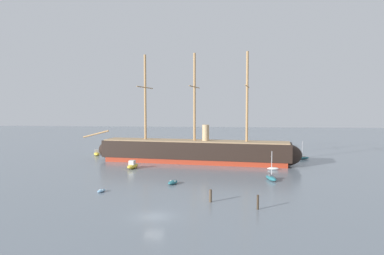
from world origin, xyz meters
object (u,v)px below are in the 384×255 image
object	(u,v)px
dinghy_near_centre	(173,182)
motorboat_distant_centre	(198,150)
mooring_piling_nearest	(258,202)
mooring_piling_left_pair	(210,196)
dinghy_foreground_left	(101,191)
motorboat_far_left	(97,153)
dinghy_alongside_stern	(273,169)
sailboat_mid_right	(271,178)
tall_ship	(194,151)
motorboat_alongside_bow	(133,166)
sailboat_far_right	(303,158)

from	to	relation	value
dinghy_near_centre	motorboat_distant_centre	bearing A→B (deg)	88.69
mooring_piling_nearest	mooring_piling_left_pair	world-z (taller)	mooring_piling_nearest
dinghy_foreground_left	motorboat_distant_centre	bearing A→B (deg)	77.21
motorboat_far_left	dinghy_foreground_left	bearing A→B (deg)	-68.82
dinghy_near_centre	dinghy_alongside_stern	bearing A→B (deg)	39.70
sailboat_mid_right	motorboat_distant_centre	xyz separation A→B (m)	(-17.55, 40.77, 0.12)
dinghy_near_centre	mooring_piling_left_pair	size ratio (longest dim) A/B	1.69
tall_ship	dinghy_foreground_left	xyz separation A→B (m)	(-12.83, -32.72, -2.79)
motorboat_alongside_bow	motorboat_far_left	xyz separation A→B (m)	(-16.14, 20.53, -0.08)
tall_ship	sailboat_mid_right	bearing A→B (deg)	-50.01
motorboat_distant_centre	dinghy_alongside_stern	bearing A→B (deg)	-56.49
sailboat_far_right	motorboat_far_left	bearing A→B (deg)	177.81
dinghy_foreground_left	dinghy_alongside_stern	bearing A→B (deg)	37.53
dinghy_near_centre	mooring_piling_left_pair	xyz separation A→B (m)	(7.53, -11.76, 0.60)
dinghy_foreground_left	mooring_piling_nearest	xyz separation A→B (m)	(25.40, -7.78, 0.80)
dinghy_near_centre	mooring_piling_nearest	bearing A→B (deg)	-46.35
sailboat_mid_right	dinghy_alongside_stern	xyz separation A→B (m)	(1.80, 11.54, -0.17)
tall_ship	motorboat_far_left	size ratio (longest dim) A/B	13.39
motorboat_alongside_bow	mooring_piling_nearest	distance (m)	40.41
tall_ship	dinghy_foreground_left	bearing A→B (deg)	-111.41
tall_ship	mooring_piling_nearest	xyz separation A→B (m)	(12.57, -40.50, -1.99)
motorboat_alongside_bow	mooring_piling_left_pair	xyz separation A→B (m)	(19.35, -27.55, 0.28)
dinghy_foreground_left	mooring_piling_left_pair	bearing A→B (deg)	-13.64
tall_ship	mooring_piling_left_pair	distance (m)	37.74
dinghy_alongside_stern	dinghy_near_centre	bearing A→B (deg)	-140.30
sailboat_mid_right	mooring_piling_left_pair	size ratio (longest dim) A/B	3.01
mooring_piling_nearest	mooring_piling_left_pair	size ratio (longest dim) A/B	1.08
motorboat_far_left	motorboat_distant_centre	distance (m)	30.63
dinghy_near_centre	motorboat_alongside_bow	distance (m)	19.73
sailboat_mid_right	motorboat_alongside_bow	world-z (taller)	sailboat_mid_right
tall_ship	mooring_piling_nearest	bearing A→B (deg)	-72.76
tall_ship	motorboat_distant_centre	size ratio (longest dim) A/B	13.02
mooring_piling_left_pair	dinghy_foreground_left	bearing A→B (deg)	166.36
dinghy_near_centre	dinghy_alongside_stern	xyz separation A→B (m)	(20.40, 16.94, -0.04)
mooring_piling_nearest	dinghy_foreground_left	bearing A→B (deg)	162.98
mooring_piling_nearest	sailboat_far_right	bearing A→B (deg)	71.77
tall_ship	sailboat_far_right	world-z (taller)	tall_ship
sailboat_mid_right	motorboat_alongside_bow	bearing A→B (deg)	161.12
dinghy_foreground_left	mooring_piling_nearest	size ratio (longest dim) A/B	1.02
mooring_piling_nearest	sailboat_mid_right	bearing A→B (deg)	78.16
tall_ship	dinghy_near_centre	distance (m)	25.68
tall_ship	mooring_piling_left_pair	size ratio (longest dim) A/B	30.25
sailboat_mid_right	motorboat_distant_centre	world-z (taller)	sailboat_mid_right
dinghy_foreground_left	sailboat_far_right	world-z (taller)	sailboat_far_right
sailboat_mid_right	motorboat_alongside_bow	xyz separation A→B (m)	(-30.42, 10.40, 0.18)
motorboat_alongside_bow	dinghy_alongside_stern	size ratio (longest dim) A/B	1.80
sailboat_mid_right	mooring_piling_nearest	distance (m)	20.86
mooring_piling_nearest	mooring_piling_left_pair	distance (m)	7.53
dinghy_foreground_left	motorboat_alongside_bow	distance (m)	23.05
tall_ship	mooring_piling_left_pair	world-z (taller)	tall_ship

